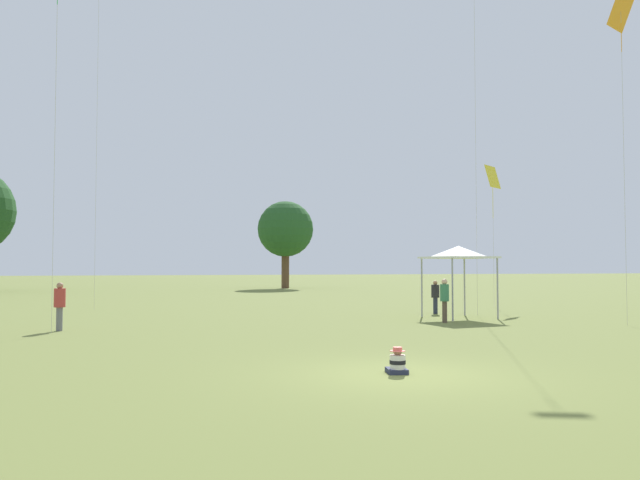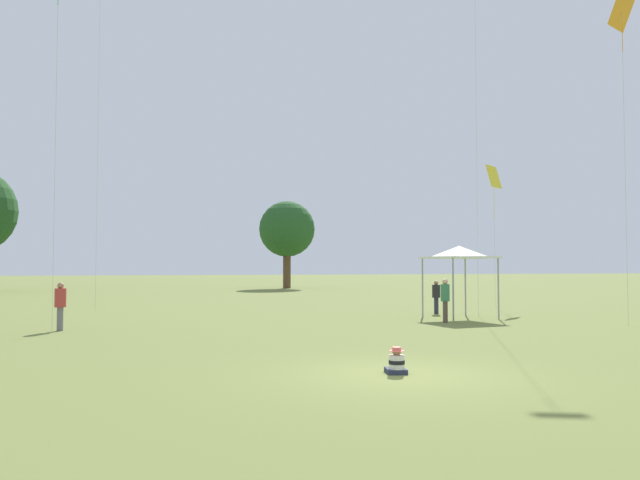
# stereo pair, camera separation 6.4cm
# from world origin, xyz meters

# --- Properties ---
(ground_plane) EXTENTS (300.00, 300.00, 0.00)m
(ground_plane) POSITION_xyz_m (0.00, 0.00, 0.00)
(ground_plane) COLOR olive
(seated_toddler) EXTENTS (0.48, 0.56, 0.56)m
(seated_toddler) POSITION_xyz_m (-0.05, 0.13, 0.22)
(seated_toddler) COLOR #282D47
(seated_toddler) RESTS_ON ground
(person_standing_0) EXTENTS (0.41, 0.41, 1.65)m
(person_standing_0) POSITION_xyz_m (-7.72, 11.19, 0.98)
(person_standing_0) COLOR slate
(person_standing_0) RESTS_ON ground
(person_standing_2) EXTENTS (0.41, 0.41, 1.54)m
(person_standing_2) POSITION_xyz_m (8.14, 14.56, 0.90)
(person_standing_2) COLOR #282D42
(person_standing_2) RESTS_ON ground
(person_standing_4) EXTENTS (0.47, 0.47, 1.71)m
(person_standing_4) POSITION_xyz_m (6.37, 10.28, 1.02)
(person_standing_4) COLOR brown
(person_standing_4) RESTS_ON ground
(canopy_tent) EXTENTS (2.80, 2.80, 3.07)m
(canopy_tent) POSITION_xyz_m (7.99, 12.08, 2.78)
(canopy_tent) COLOR white
(canopy_tent) RESTS_ON ground
(kite_1) EXTENTS (1.45, 1.07, 12.56)m
(kite_1) POSITION_xyz_m (12.39, 7.37, 11.70)
(kite_1) COLOR orange
(kite_1) RESTS_ON ground
(kite_2) EXTENTS (1.28, 1.02, 7.75)m
(kite_2) POSITION_xyz_m (13.52, 18.22, 7.01)
(kite_2) COLOR yellow
(kite_2) RESTS_ON ground
(distant_tree_0) EXTENTS (5.62, 5.62, 8.80)m
(distant_tree_0) POSITION_xyz_m (9.18, 49.50, 5.93)
(distant_tree_0) COLOR brown
(distant_tree_0) RESTS_ON ground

